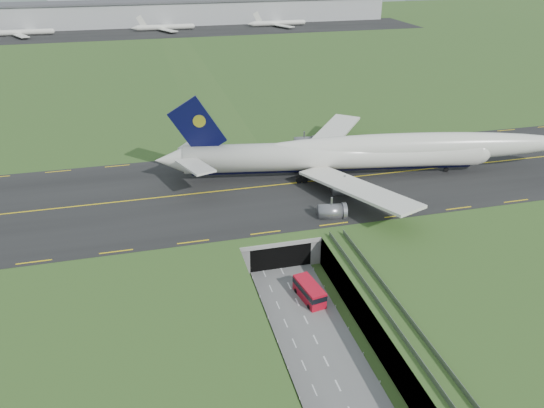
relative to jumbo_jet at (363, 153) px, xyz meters
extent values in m
plane|color=#2E5020|center=(-27.22, -33.80, -11.65)|extent=(900.00, 900.00, 0.00)
cube|color=gray|center=(-27.22, -33.80, -8.65)|extent=(800.00, 800.00, 6.00)
cube|color=slate|center=(-27.22, -41.30, -11.55)|extent=(12.00, 75.00, 0.20)
cube|color=black|center=(-27.22, -0.80, -5.56)|extent=(800.00, 44.00, 0.18)
cube|color=gray|center=(-27.22, -14.80, -6.15)|extent=(16.00, 22.00, 1.00)
cube|color=gray|center=(-34.22, -14.80, -8.65)|extent=(2.00, 22.00, 6.00)
cube|color=gray|center=(-20.22, -14.80, -8.65)|extent=(2.00, 22.00, 6.00)
cube|color=black|center=(-27.22, -19.80, -9.15)|extent=(12.00, 12.00, 5.00)
cube|color=#A8A8A3|center=(-27.22, -25.85, -6.05)|extent=(17.00, 0.50, 0.80)
cube|color=#A8A8A3|center=(-16.22, -52.30, -5.85)|extent=(3.00, 53.00, 0.50)
cube|color=gray|center=(-17.62, -52.30, -5.10)|extent=(0.06, 53.00, 1.00)
cube|color=gray|center=(-14.82, -52.30, -5.10)|extent=(0.06, 53.00, 1.00)
cylinder|color=#A8A8A3|center=(-16.22, -61.80, -8.85)|extent=(0.90, 0.90, 5.60)
cylinder|color=#A8A8A3|center=(-16.22, -49.80, -8.85)|extent=(0.90, 0.90, 5.60)
cylinder|color=#A8A8A3|center=(-16.22, -37.80, -8.85)|extent=(0.90, 0.90, 5.60)
cylinder|color=silver|center=(-7.05, 1.21, -0.31)|extent=(70.21, 18.39, 6.60)
sphere|color=silver|center=(27.49, -4.73, -0.31)|extent=(7.47, 7.47, 6.47)
cone|color=silver|center=(-44.64, 7.68, -0.31)|extent=(8.17, 7.40, 6.27)
ellipsoid|color=silver|center=(11.60, -2.00, 1.17)|extent=(78.12, 19.24, 6.93)
ellipsoid|color=black|center=(26.48, -4.55, 0.51)|extent=(5.04, 3.63, 2.31)
cylinder|color=black|center=(-7.05, 1.21, -2.89)|extent=(66.11, 14.02, 2.77)
cube|color=silver|center=(-2.22, 17.12, -1.35)|extent=(25.31, 28.37, 2.77)
cube|color=silver|center=(-37.24, 14.25, 1.23)|extent=(10.62, 11.81, 1.06)
cube|color=silver|center=(-7.81, -15.39, -1.35)|extent=(17.46, 31.49, 2.77)
cube|color=silver|center=(-39.86, -0.99, 1.23)|extent=(7.96, 12.23, 1.06)
cube|color=black|center=(-38.04, 6.54, 7.42)|extent=(13.03, 2.83, 14.59)
cylinder|color=yellow|center=(-37.53, 6.46, 8.96)|extent=(2.97, 1.20, 2.89)
cylinder|color=slate|center=(-4.65, 10.74, -4.54)|extent=(5.86, 4.26, 3.40)
cylinder|color=slate|center=(-7.62, 22.23, -4.54)|extent=(5.86, 4.26, 3.40)
cylinder|color=slate|center=(-7.97, -8.57, -4.54)|extent=(5.86, 4.26, 3.40)
cylinder|color=slate|center=(-14.61, -18.41, -4.54)|extent=(5.86, 4.26, 3.40)
cylinder|color=black|center=(20.59, -3.54, -4.90)|extent=(1.21, 0.70, 1.13)
cube|color=black|center=(-11.62, 2.00, -4.75)|extent=(7.32, 8.16, 1.44)
cube|color=red|center=(-24.89, -36.32, -9.93)|extent=(4.04, 7.94, 3.03)
cube|color=black|center=(-24.89, -36.32, -9.33)|extent=(4.12, 8.05, 1.01)
cube|color=black|center=(-24.89, -36.32, -11.20)|extent=(3.76, 7.41, 0.51)
cylinder|color=black|center=(-25.77, -39.03, -11.09)|extent=(0.50, 0.96, 0.91)
cylinder|color=black|center=(-26.60, -34.04, -11.09)|extent=(0.50, 0.96, 0.91)
cylinder|color=black|center=(-23.17, -38.60, -11.09)|extent=(0.50, 0.96, 0.91)
cylinder|color=black|center=(-24.01, -33.61, -11.09)|extent=(0.50, 0.96, 0.91)
cube|color=#B2B2B2|center=(-27.22, 266.20, 1.85)|extent=(300.00, 22.00, 15.00)
cube|color=#4C4C51|center=(-27.22, 266.20, 9.35)|extent=(302.00, 24.00, 1.20)
cube|color=black|center=(-27.22, 236.20, -5.51)|extent=(320.00, 50.00, 0.08)
cylinder|color=silver|center=(-112.73, 241.20, -3.47)|extent=(34.00, 3.20, 3.20)
cylinder|color=silver|center=(-29.46, 241.20, -3.47)|extent=(34.00, 3.20, 3.20)
cylinder|color=silver|center=(43.68, 241.20, -3.47)|extent=(34.00, 3.20, 3.20)
ellipsoid|color=#4E5E59|center=(92.78, 396.20, -15.65)|extent=(260.00, 91.00, 44.00)
ellipsoid|color=#4E5E59|center=(292.78, 396.20, -15.65)|extent=(180.00, 63.00, 60.00)
camera|label=1|loc=(-50.13, -108.48, 45.32)|focal=35.00mm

